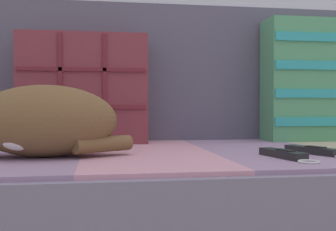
# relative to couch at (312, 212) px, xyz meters

# --- Properties ---
(couch) EXTENTS (2.20, 0.91, 0.40)m
(couch) POSITION_rel_couch_xyz_m (0.00, 0.00, 0.00)
(couch) COLOR brown
(couch) RESTS_ON ground_plane
(sofa_backrest) EXTENTS (2.16, 0.14, 0.50)m
(sofa_backrest) POSITION_rel_couch_xyz_m (0.00, 0.38, 0.45)
(sofa_backrest) COLOR #514C60
(sofa_backrest) RESTS_ON couch
(throw_pillow_quilted) EXTENTS (0.42, 0.14, 0.36)m
(throw_pillow_quilted) POSITION_rel_couch_xyz_m (-0.70, 0.24, 0.38)
(throw_pillow_quilted) COLOR brown
(throw_pillow_quilted) RESTS_ON couch
(throw_pillow_striped) EXTENTS (0.45, 0.14, 0.44)m
(throw_pillow_striped) POSITION_rel_couch_xyz_m (0.17, 0.24, 0.42)
(throw_pillow_striped) COLOR #4C9366
(throw_pillow_striped) RESTS_ON couch
(sleeping_cat) EXTENTS (0.41, 0.22, 0.18)m
(sleeping_cat) POSITION_rel_couch_xyz_m (-0.79, -0.13, 0.28)
(sleeping_cat) COLOR brown
(sleeping_cat) RESTS_ON couch
(game_remote_near) EXTENTS (0.08, 0.20, 0.02)m
(game_remote_near) POSITION_rel_couch_xyz_m (-0.20, -0.24, 0.21)
(game_remote_near) COLOR black
(game_remote_near) RESTS_ON couch
(game_remote_far) EXTENTS (0.11, 0.21, 0.02)m
(game_remote_far) POSITION_rel_couch_xyz_m (-0.09, -0.18, 0.21)
(game_remote_far) COLOR black
(game_remote_far) RESTS_ON couch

